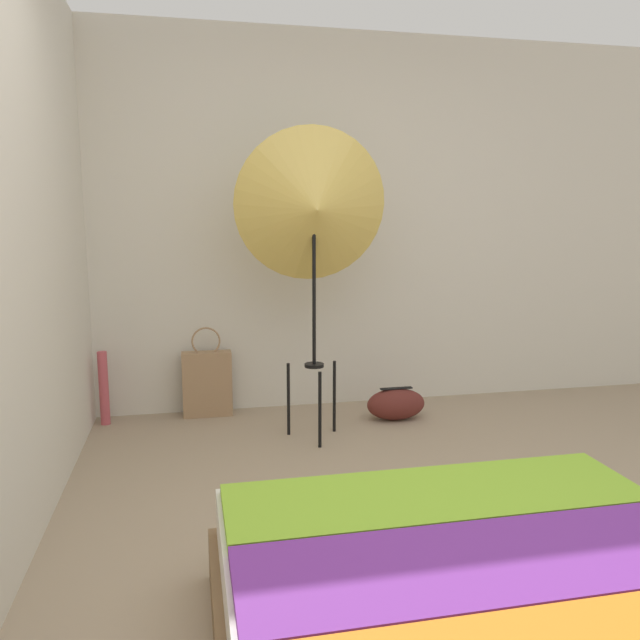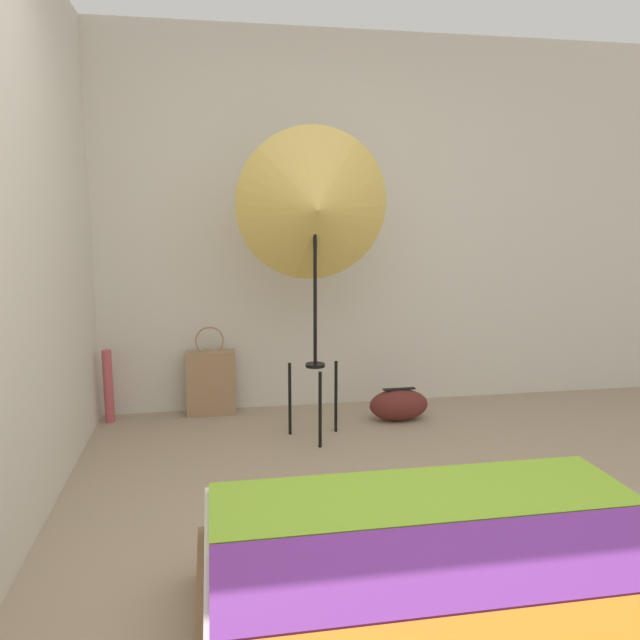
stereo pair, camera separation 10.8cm
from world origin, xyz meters
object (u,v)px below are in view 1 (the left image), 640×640
photo_umbrella (314,208)px  tote_bag (207,383)px  paper_roll (104,388)px  duffel_bag (396,404)px

photo_umbrella → tote_bag: photo_umbrella is taller
tote_bag → paper_roll: tote_bag is taller
photo_umbrella → paper_roll: bearing=157.7°
photo_umbrella → tote_bag: (-0.63, 0.58, -1.17)m
paper_roll → photo_umbrella: bearing=-22.3°
photo_umbrella → duffel_bag: (0.61, 0.23, -1.29)m
paper_roll → tote_bag: bearing=4.0°
photo_umbrella → paper_roll: (-1.30, 0.53, -1.16)m
photo_umbrella → paper_roll: size_ratio=3.85×
tote_bag → paper_roll: bearing=-176.0°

